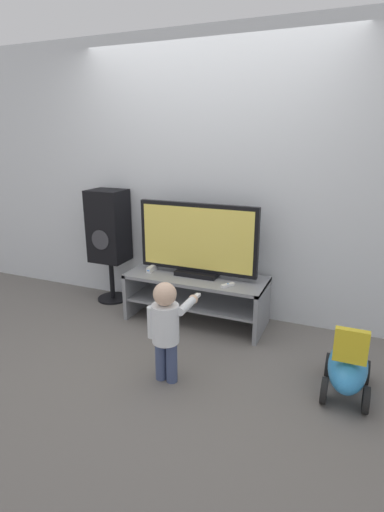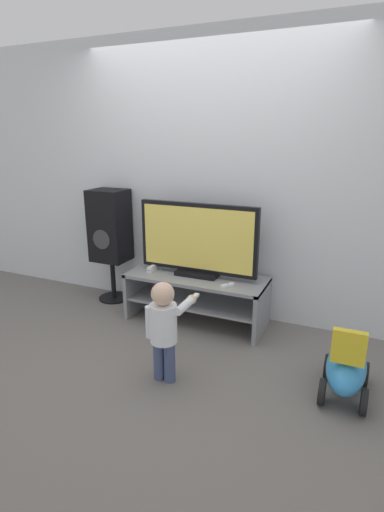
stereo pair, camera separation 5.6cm
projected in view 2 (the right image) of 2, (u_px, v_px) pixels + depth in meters
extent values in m
plane|color=slate|center=(185.00, 332.00, 3.59)|extent=(16.00, 16.00, 0.00)
cube|color=silver|center=(211.00, 180.00, 3.73)|extent=(10.00, 0.06, 2.60)
cube|color=gray|center=(196.00, 277.00, 3.68)|extent=(1.29, 0.51, 0.03)
cube|color=gray|center=(196.00, 301.00, 3.75)|extent=(1.25, 0.47, 0.02)
cube|color=gray|center=(139.00, 289.00, 3.99)|extent=(0.04, 0.51, 0.45)
cube|color=gray|center=(262.00, 310.00, 3.50)|extent=(0.04, 0.51, 0.45)
cube|color=black|center=(198.00, 273.00, 3.70)|extent=(0.39, 0.20, 0.04)
cube|color=black|center=(198.00, 238.00, 3.60)|extent=(1.12, 0.05, 0.63)
cube|color=#F2D859|center=(197.00, 239.00, 3.57)|extent=(1.05, 0.01, 0.56)
cube|color=white|center=(153.00, 268.00, 3.82)|extent=(0.04, 0.15, 0.05)
cube|color=#3F8CE5|center=(149.00, 270.00, 3.75)|extent=(0.03, 0.00, 0.01)
cube|color=white|center=(228.00, 285.00, 3.42)|extent=(0.10, 0.13, 0.02)
cylinder|color=#337FD8|center=(228.00, 284.00, 3.42)|extent=(0.01, 0.01, 0.00)
cylinder|color=#3F4C72|center=(159.00, 359.00, 2.87)|extent=(0.08, 0.08, 0.31)
cylinder|color=#3F4C72|center=(170.00, 362.00, 2.84)|extent=(0.08, 0.08, 0.31)
cylinder|color=white|center=(163.00, 323.00, 2.77)|extent=(0.19, 0.19, 0.28)
sphere|color=beige|center=(163.00, 294.00, 2.70)|extent=(0.16, 0.16, 0.16)
cylinder|color=white|center=(150.00, 322.00, 2.81)|extent=(0.06, 0.06, 0.24)
cylinder|color=white|center=(185.00, 305.00, 2.80)|extent=(0.06, 0.24, 0.06)
sphere|color=beige|center=(192.00, 299.00, 2.90)|extent=(0.07, 0.07, 0.07)
cube|color=white|center=(194.00, 297.00, 2.93)|extent=(0.03, 0.13, 0.02)
cylinder|color=black|center=(114.00, 298.00, 4.32)|extent=(0.32, 0.32, 0.02)
cylinder|color=black|center=(113.00, 279.00, 4.26)|extent=(0.05, 0.05, 0.44)
cube|color=black|center=(110.00, 226.00, 4.09)|extent=(0.36, 0.31, 0.74)
cylinder|color=#38383D|center=(101.00, 240.00, 3.98)|extent=(0.20, 0.01, 0.20)
ellipsoid|color=#338CD1|center=(346.00, 367.00, 2.68)|extent=(0.26, 0.60, 0.25)
cube|color=yellow|center=(349.00, 347.00, 2.46)|extent=(0.20, 0.05, 0.22)
cylinder|color=black|center=(327.00, 366.00, 2.91)|extent=(0.04, 0.17, 0.17)
cylinder|color=black|center=(365.00, 374.00, 2.81)|extent=(0.04, 0.17, 0.17)
cylinder|color=black|center=(322.00, 392.00, 2.62)|extent=(0.04, 0.17, 0.17)
cylinder|color=black|center=(364.00, 402.00, 2.52)|extent=(0.04, 0.17, 0.17)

